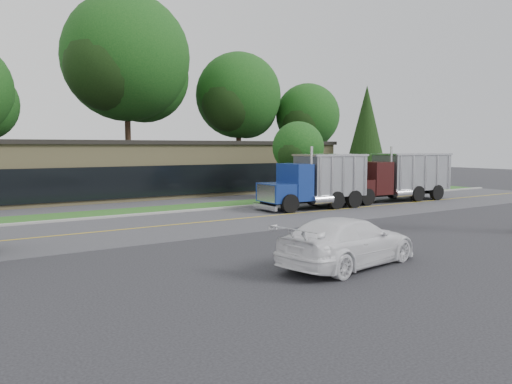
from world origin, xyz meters
TOP-DOWN VIEW (x-y plane):
  - ground at (0.00, 0.00)m, footprint 140.00×140.00m
  - road at (0.00, 9.00)m, footprint 60.00×8.00m
  - center_line at (0.00, 9.00)m, footprint 60.00×0.12m
  - curb at (0.00, 13.20)m, footprint 60.00×0.30m
  - grass_verge at (0.00, 15.00)m, footprint 60.00×3.40m
  - far_parking at (0.00, 20.00)m, footprint 60.00×7.00m
  - strip_mall at (2.00, 26.00)m, footprint 32.00×12.00m
  - tree_far_c at (4.20, 34.15)m, footprint 12.91×12.16m
  - tree_far_d at (16.15, 33.12)m, footprint 9.78×9.20m
  - tree_far_e at (24.12, 31.09)m, footprint 7.70×7.25m
  - evergreen_right at (20.00, 18.00)m, footprint 4.05×4.05m
  - tree_verge at (10.06, 15.05)m, footprint 3.97×3.74m
  - dump_truck_blue at (7.89, 10.31)m, footprint 7.04×2.98m
  - dump_truck_maroon at (15.41, 10.37)m, footprint 9.49×3.23m
  - rally_car at (-1.25, -1.86)m, footprint 5.75×3.13m

SIDE VIEW (x-z plane):
  - ground at x=0.00m, z-range 0.00..0.00m
  - road at x=0.00m, z-range -0.01..0.01m
  - center_line at x=0.00m, z-range 0.00..0.00m
  - curb at x=0.00m, z-range -0.06..0.06m
  - grass_verge at x=0.00m, z-range -0.01..0.01m
  - far_parking at x=0.00m, z-range -0.01..0.01m
  - rally_car at x=-1.25m, z-range 0.00..1.58m
  - dump_truck_blue at x=7.89m, z-range 0.12..3.48m
  - dump_truck_maroon at x=15.41m, z-range 0.13..3.49m
  - strip_mall at x=2.00m, z-range 0.00..4.00m
  - tree_verge at x=10.06m, z-range 0.77..6.43m
  - evergreen_right at x=20.00m, z-range 0.45..9.65m
  - tree_far_e at x=24.12m, z-range 1.51..12.50m
  - tree_far_d at x=16.15m, z-range 1.93..15.88m
  - tree_far_c at x=4.20m, z-range 2.55..20.97m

